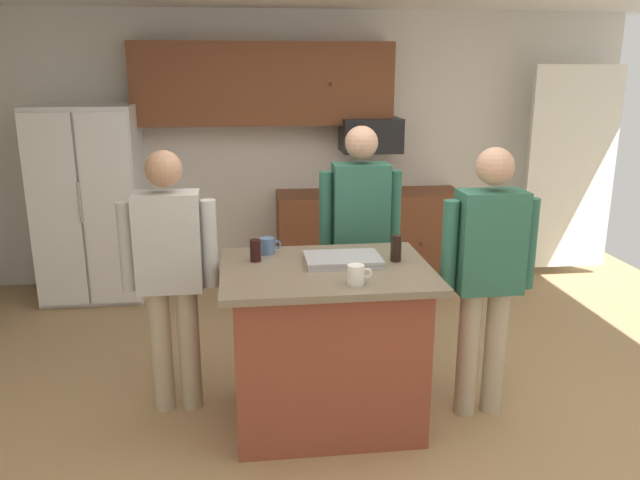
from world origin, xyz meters
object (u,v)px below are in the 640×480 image
microwave_over_range (371,135)px  kitchen_island (326,344)px  refrigerator (91,203)px  glass_pilsner (255,250)px  person_guest_right (488,267)px  mug_ceramic_white (356,275)px  person_elder_center (170,266)px  glass_stout_tall (396,248)px  serving_tray (343,259)px  person_guest_by_door (360,230)px  mug_blue_stoneware (267,246)px

microwave_over_range → kitchen_island: (-0.76, -2.53, -0.96)m
refrigerator → microwave_over_range: size_ratio=3.14×
kitchen_island → glass_pilsner: (-0.40, 0.17, 0.54)m
person_guest_right → glass_pilsner: person_guest_right is taller
microwave_over_range → person_guest_right: size_ratio=0.34×
glass_pilsner → mug_ceramic_white: bearing=-42.4°
person_elder_center → mug_ceramic_white: (1.02, -0.55, 0.09)m
mug_ceramic_white → glass_stout_tall: size_ratio=0.84×
mug_ceramic_white → serving_tray: bearing=91.9°
microwave_over_range → glass_stout_tall: bearing=-97.8°
person_guest_by_door → person_guest_right: (0.61, -0.80, -0.04)m
microwave_over_range → mug_ceramic_white: microwave_over_range is taller
microwave_over_range → person_guest_by_door: bearing=-103.5°
microwave_over_range → person_guest_right: 2.62m
person_guest_by_door → mug_ceramic_white: bearing=12.2°
refrigerator → serving_tray: (1.95, -2.34, 0.11)m
person_elder_center → glass_pilsner: bearing=6.5°
refrigerator → mug_blue_stoneware: size_ratio=13.35×
microwave_over_range → glass_pilsner: microwave_over_range is taller
microwave_over_range → serving_tray: bearing=-104.9°
person_elder_center → mug_ceramic_white: bearing=-13.0°
mug_blue_stoneware → glass_stout_tall: size_ratio=0.84×
refrigerator → serving_tray: bearing=-50.3°
microwave_over_range → person_elder_center: size_ratio=0.34×
kitchen_island → mug_blue_stoneware: 0.69m
person_elder_center → glass_stout_tall: bearing=7.6°
refrigerator → serving_tray: size_ratio=3.99×
kitchen_island → mug_ceramic_white: 0.62m
microwave_over_range → serving_tray: (-0.65, -2.46, -0.46)m
kitchen_island → person_guest_right: 1.05m
person_guest_by_door → refrigerator: bearing=-103.4°
mug_ceramic_white → glass_stout_tall: (0.30, 0.37, 0.03)m
microwave_over_range → person_guest_right: person_guest_right is taller
glass_stout_tall → glass_pilsner: (-0.82, 0.10, -0.01)m
person_guest_right → serving_tray: size_ratio=3.74×
person_guest_by_door → glass_pilsner: 0.95m
refrigerator → kitchen_island: (1.84, -2.41, -0.39)m
mug_blue_stoneware → glass_stout_tall: (0.75, -0.24, 0.03)m
person_elder_center → glass_pilsner: (0.51, -0.08, 0.10)m
microwave_over_range → glass_pilsner: size_ratio=4.30×
microwave_over_range → person_elder_center: person_elder_center is taller
person_guest_right → mug_blue_stoneware: size_ratio=12.51×
person_guest_by_door → glass_stout_tall: (0.09, -0.69, 0.07)m
person_elder_center → glass_pilsner: person_elder_center is taller
person_elder_center → refrigerator: bearing=128.6°
mug_blue_stoneware → microwave_over_range: bearing=64.0°
person_guest_right → mug_blue_stoneware: (-1.27, 0.35, 0.07)m
person_guest_right → serving_tray: person_guest_right is taller
person_elder_center → person_guest_right: size_ratio=0.99×
kitchen_island → glass_pilsner: bearing=157.1°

